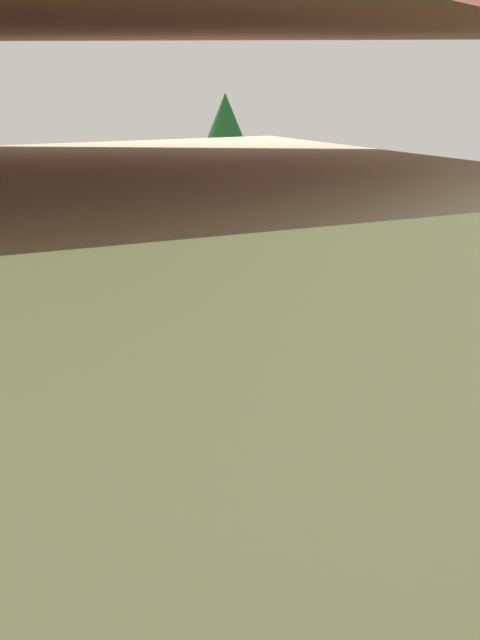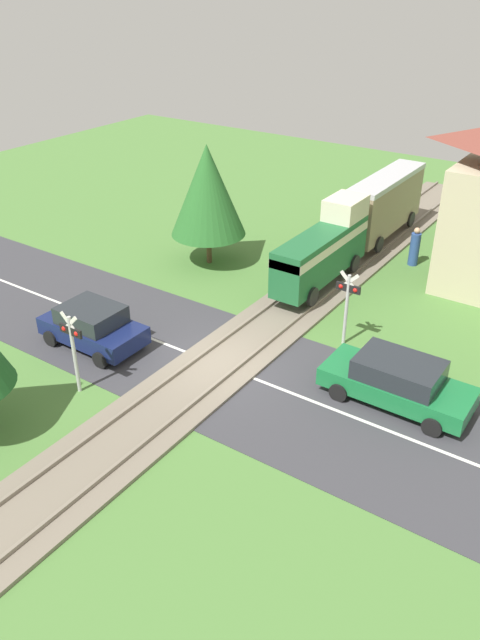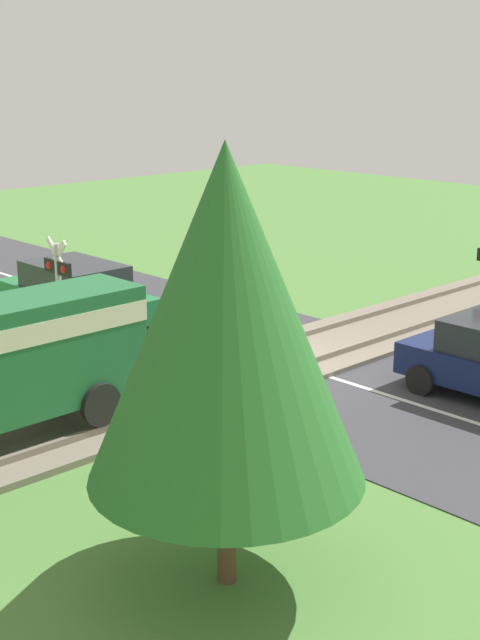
# 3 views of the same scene
# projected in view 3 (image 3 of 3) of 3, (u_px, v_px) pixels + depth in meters

# --- Properties ---
(ground_plane) EXTENTS (60.00, 60.00, 0.00)m
(ground_plane) POSITION_uv_depth(u_px,v_px,m) (281.00, 363.00, 19.26)
(ground_plane) COLOR #4C7A38
(road_surface) EXTENTS (48.00, 6.40, 0.02)m
(road_surface) POSITION_uv_depth(u_px,v_px,m) (281.00, 362.00, 19.26)
(road_surface) COLOR #38383D
(road_surface) RESTS_ON ground_plane
(track_bed) EXTENTS (2.80, 48.00, 0.24)m
(track_bed) POSITION_uv_depth(u_px,v_px,m) (281.00, 360.00, 19.24)
(track_bed) COLOR #756B5B
(track_bed) RESTS_ON ground_plane
(car_far_side) EXTENTS (4.58, 2.03, 1.53)m
(car_far_side) POSITION_uv_depth(u_px,v_px,m) (75.00, 292.00, 22.04)
(car_far_side) COLOR #197038
(car_far_side) RESTS_ON ground_plane
(crossing_signal_east_approach) EXTENTS (0.90, 0.18, 2.82)m
(crossing_signal_east_approach) POSITION_uv_depth(u_px,v_px,m) (59.00, 286.00, 18.27)
(crossing_signal_east_approach) COLOR #B7B7B7
(crossing_signal_east_approach) RESTS_ON ground_plane
(tree_roadside_hedge) EXTENTS (3.32, 3.32, 5.39)m
(tree_roadside_hedge) POSITION_uv_depth(u_px,v_px,m) (226.00, 317.00, 10.14)
(tree_roadside_hedge) COLOR brown
(tree_roadside_hedge) RESTS_ON ground_plane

